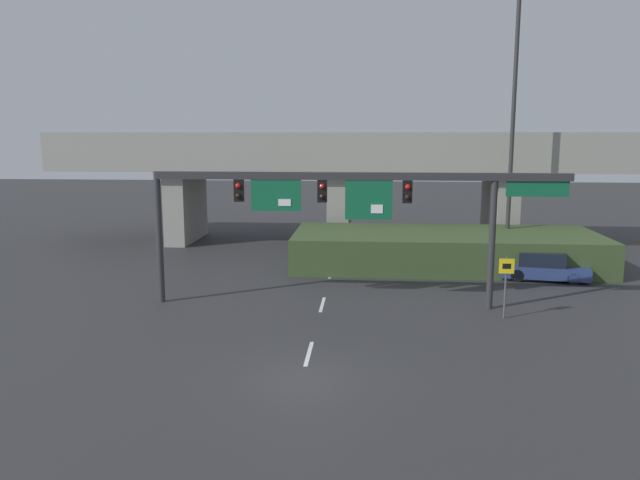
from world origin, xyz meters
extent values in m
plane|color=#2D2D30|center=(0.00, 0.00, 0.00)|extent=(160.00, 160.00, 0.00)
cube|color=silver|center=(0.00, 2.12, 0.00)|extent=(0.14, 2.40, 0.01)
cube|color=silver|center=(0.00, 8.28, 0.00)|extent=(0.14, 2.40, 0.01)
cube|color=silver|center=(0.00, 14.44, 0.00)|extent=(0.14, 2.40, 0.01)
cube|color=silver|center=(0.00, 20.60, 0.00)|extent=(0.14, 2.40, 0.01)
cylinder|color=#2D2D30|center=(-7.14, 8.22, 2.89)|extent=(0.28, 0.28, 5.77)
cylinder|color=#2D2D30|center=(7.14, 8.22, 2.89)|extent=(0.28, 0.28, 5.77)
cube|color=#2D2D30|center=(1.57, 8.22, 5.61)|extent=(17.42, 0.32, 0.32)
cube|color=black|center=(-3.57, 8.22, 4.98)|extent=(0.40, 0.28, 0.95)
sphere|color=red|center=(-3.57, 8.04, 5.19)|extent=(0.22, 0.22, 0.22)
sphere|color=black|center=(-3.57, 8.04, 4.76)|extent=(0.22, 0.22, 0.22)
cube|color=black|center=(0.00, 8.22, 4.98)|extent=(0.40, 0.28, 0.95)
sphere|color=red|center=(0.00, 8.04, 5.19)|extent=(0.22, 0.22, 0.22)
sphere|color=black|center=(0.00, 8.04, 4.76)|extent=(0.22, 0.22, 0.22)
cube|color=black|center=(3.57, 8.22, 4.98)|extent=(0.40, 0.28, 0.95)
sphere|color=red|center=(3.57, 8.04, 5.19)|extent=(0.22, 0.22, 0.22)
sphere|color=black|center=(3.57, 8.04, 4.76)|extent=(0.22, 0.22, 0.22)
cube|color=#115B38|center=(-1.96, 8.12, 4.79)|extent=(2.13, 0.08, 1.33)
cube|color=white|center=(-1.59, 8.07, 4.49)|extent=(0.53, 0.03, 0.29)
cube|color=#115B38|center=(1.96, 8.12, 4.63)|extent=(1.98, 0.08, 1.65)
cube|color=white|center=(2.31, 8.07, 4.25)|extent=(0.50, 0.03, 0.36)
cube|color=#115B38|center=(8.87, 8.16, 5.13)|extent=(2.54, 0.07, 0.64)
cylinder|color=#4C4C4C|center=(7.48, 6.82, 1.26)|extent=(0.08, 0.08, 2.51)
cube|color=yellow|center=(7.48, 6.78, 2.16)|extent=(0.60, 0.03, 0.60)
cube|color=black|center=(7.48, 6.76, 2.16)|extent=(0.33, 0.01, 0.21)
cylinder|color=#2D2D30|center=(10.05, 18.61, 8.93)|extent=(0.24, 0.24, 17.86)
cube|color=gray|center=(0.00, 24.24, 5.76)|extent=(37.75, 7.40, 1.57)
cube|color=gray|center=(0.00, 20.74, 6.99)|extent=(37.75, 0.40, 0.90)
cube|color=gray|center=(-10.70, 24.24, 2.49)|extent=(1.40, 5.92, 4.97)
cube|color=gray|center=(0.00, 24.24, 2.49)|extent=(1.40, 5.92, 4.97)
cube|color=gray|center=(10.70, 24.24, 2.49)|extent=(1.40, 5.92, 4.97)
cube|color=#384C28|center=(6.28, 16.86, 0.96)|extent=(16.87, 6.82, 1.91)
cube|color=navy|center=(10.93, 13.86, 0.46)|extent=(4.56, 2.53, 0.61)
cube|color=black|center=(10.76, 13.89, 1.12)|extent=(2.49, 2.00, 0.71)
cylinder|color=black|center=(12.39, 14.44, 0.32)|extent=(0.67, 0.32, 0.64)
cylinder|color=black|center=(12.12, 12.84, 0.32)|extent=(0.67, 0.32, 0.64)
cylinder|color=black|center=(9.75, 14.88, 0.32)|extent=(0.67, 0.32, 0.64)
cylinder|color=black|center=(9.48, 13.29, 0.32)|extent=(0.67, 0.32, 0.64)
camera|label=1|loc=(1.95, -17.99, 7.38)|focal=35.00mm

